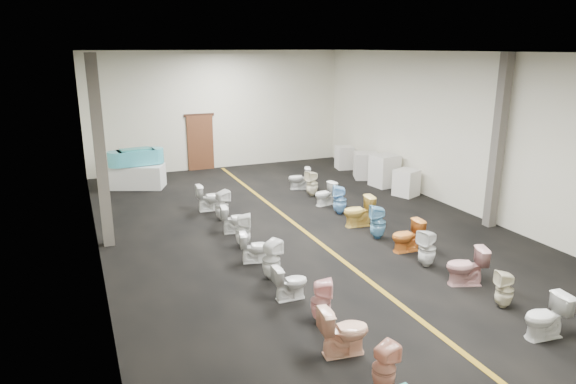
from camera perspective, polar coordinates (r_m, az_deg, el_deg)
name	(u,v)px	position (r m, az deg, el deg)	size (l,w,h in m)	color
floor	(305,231)	(13.36, 1.85, -4.39)	(16.00, 16.00, 0.00)	black
ceiling	(306,52)	(12.54, 2.04, 15.29)	(16.00, 16.00, 0.00)	black
wall_back	(219,110)	(20.22, -7.68, 8.98)	(10.00, 10.00, 0.00)	beige
wall_left	(91,163)	(11.63, -21.09, 3.02)	(16.00, 16.00, 0.00)	beige
wall_right	(465,133)	(15.50, 19.09, 6.19)	(16.00, 16.00, 0.00)	beige
aisle_stripe	(305,231)	(13.36, 1.85, -4.38)	(0.12, 15.60, 0.01)	#906A15
back_door	(200,143)	(20.15, -9.71, 5.41)	(1.00, 0.10, 2.10)	#562D19
door_frame	(199,115)	(20.00, -9.86, 8.43)	(1.15, 0.08, 0.10)	#331C11
column_left	(100,153)	(12.62, -20.15, 4.05)	(0.25, 0.25, 4.50)	#59544C
column_right	(498,143)	(14.26, 22.31, 5.10)	(0.25, 0.25, 4.50)	#59544C
display_table	(138,176)	(18.10, -16.37, 1.67)	(1.74, 0.87, 0.77)	silver
bathtub	(136,157)	(17.95, -16.54, 3.78)	(1.85, 0.80, 0.55)	#42AEBF
appliance_crate_a	(406,183)	(16.86, 13.01, 1.01)	(0.66, 0.66, 0.84)	silver
appliance_crate_b	(384,171)	(17.84, 10.67, 2.36)	(0.79, 0.79, 1.08)	silver
appliance_crate_c	(366,165)	(18.84, 8.68, 2.93)	(0.83, 0.83, 0.94)	beige
appliance_crate_d	(344,158)	(20.22, 6.28, 3.83)	(0.62, 0.62, 0.89)	silver
toilet_left_1	(384,368)	(7.56, 10.64, -18.68)	(0.33, 0.34, 0.73)	#E59B80
toilet_left_2	(344,331)	(8.24, 6.23, -15.06)	(0.45, 0.78, 0.80)	#FFC09E
toilet_left_3	(321,301)	(9.06, 3.70, -11.99)	(0.35, 0.36, 0.79)	#F7B2B1
toilet_left_4	(290,282)	(9.82, 0.25, -9.99)	(0.38, 0.66, 0.68)	white
toilet_left_5	(271,260)	(10.59, -1.87, -7.54)	(0.38, 0.38, 0.84)	white
toilet_left_6	(255,247)	(11.43, -3.67, -6.14)	(0.39, 0.68, 0.69)	white
toilet_left_7	(243,230)	(12.30, -5.03, -4.26)	(0.36, 0.37, 0.81)	white
toilet_left_8	(235,219)	(13.23, -5.93, -3.01)	(0.40, 0.71, 0.72)	white
toilet_left_9	(222,205)	(14.21, -7.36, -1.48)	(0.38, 0.39, 0.84)	silver
toilet_left_10	(210,197)	(15.11, -8.70, -0.59)	(0.44, 0.77, 0.78)	white
toilet_right_1	(546,317)	(9.57, 26.75, -12.29)	(0.42, 0.74, 0.76)	white
toilet_right_2	(504,290)	(10.30, 22.92, -9.95)	(0.32, 0.33, 0.71)	beige
toilet_right_3	(466,266)	(10.93, 19.17, -7.80)	(0.44, 0.78, 0.79)	#D19896
toilet_right_4	(427,248)	(11.56, 15.20, -6.06)	(0.38, 0.38, 0.83)	white
toilet_right_5	(407,236)	(12.28, 13.09, -4.78)	(0.42, 0.74, 0.76)	orange
toilet_right_6	(378,222)	(12.93, 9.97, -3.33)	(0.38, 0.39, 0.85)	#6DAED3
toilet_right_7	(358,211)	(13.74, 7.82, -2.14)	(0.46, 0.81, 0.82)	#F3C858
toilet_right_8	(340,200)	(14.66, 5.78, -0.88)	(0.38, 0.39, 0.84)	#84C2F6
toilet_right_9	(325,194)	(15.48, 4.15, -0.21)	(0.39, 0.68, 0.70)	white
toilet_right_10	(312,184)	(16.36, 2.70, 0.94)	(0.37, 0.38, 0.83)	#F5ECCB
toilet_right_11	(299,178)	(17.18, 1.26, 1.53)	(0.42, 0.73, 0.74)	silver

